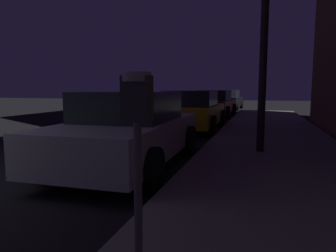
# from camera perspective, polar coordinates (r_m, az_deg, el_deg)

# --- Properties ---
(parking_meter) EXTENTS (0.19, 0.19, 1.44)m
(parking_meter) POSITION_cam_1_polar(r_m,az_deg,el_deg) (2.01, -5.78, -0.07)
(parking_meter) COLOR #59595B
(parking_meter) RESTS_ON sidewalk
(car_silver) EXTENTS (2.09, 4.26, 1.43)m
(car_silver) POSITION_cam_1_polar(r_m,az_deg,el_deg) (5.88, -7.30, -0.76)
(car_silver) COLOR #B7B7BF
(car_silver) RESTS_ON ground
(car_yellow_cab) EXTENTS (2.12, 4.33, 1.43)m
(car_yellow_cab) POSITION_cam_1_polar(r_m,az_deg,el_deg) (11.15, 4.43, 2.88)
(car_yellow_cab) COLOR gold
(car_yellow_cab) RESTS_ON ground
(car_red) EXTENTS (2.11, 4.41, 1.43)m
(car_red) POSITION_cam_1_polar(r_m,az_deg,el_deg) (16.76, 8.65, 4.20)
(car_red) COLOR maroon
(car_red) RESTS_ON ground
(car_black) EXTENTS (2.26, 4.31, 1.43)m
(car_black) POSITION_cam_1_polar(r_m,az_deg,el_deg) (23.10, 10.93, 4.85)
(car_black) COLOR black
(car_black) RESTS_ON ground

